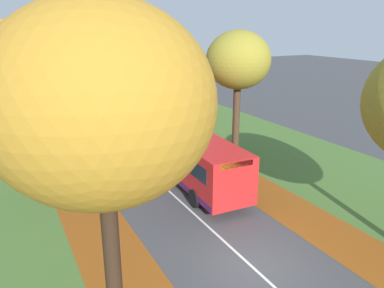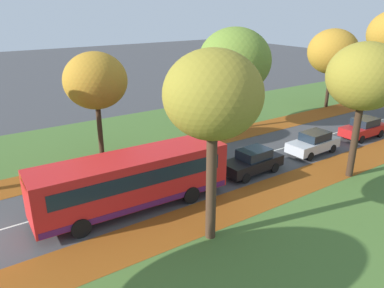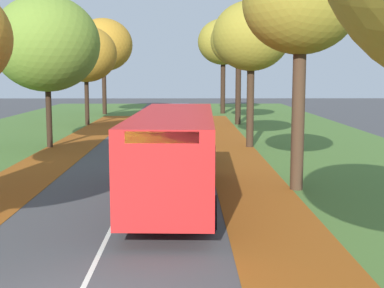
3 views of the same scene
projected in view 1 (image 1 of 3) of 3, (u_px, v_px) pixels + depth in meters
The scene contains 19 objects.
ground_plane at pixel (254, 268), 14.43m from camera, with size 160.00×160.00×0.00m, color #424244.
leaf_litter_left at pixel (66, 170), 24.20m from camera, with size 2.80×60.00×0.00m, color #8C4714.
grass_verge_right at pixel (205, 124), 35.37m from camera, with size 12.00×90.00×0.01m, color #476B2D.
leaf_litter_right at pixel (191, 149), 28.28m from camera, with size 2.80×60.00×0.00m, color #8C4714.
road_centre_line at pixel (110, 137), 31.30m from camera, with size 0.12×80.00×0.01m, color silver.
tree_left_nearest at pixel (101, 105), 8.89m from camera, with size 5.57×5.57×9.68m.
tree_left_near at pixel (37, 99), 18.49m from camera, with size 4.26×4.26×7.42m.
tree_left_mid at pixel (23, 67), 28.49m from camera, with size 6.02×6.02×8.63m.
tree_left_far at pixel (10, 56), 39.60m from camera, with size 5.05×5.05×8.05m.
tree_left_distant at pixel (2, 40), 48.73m from camera, with size 5.96×5.96×9.76m.
tree_right_near at pixel (238, 61), 23.97m from camera, with size 4.18×4.18×8.69m.
tree_right_mid at pixel (162, 56), 33.51m from camera, with size 4.40×4.40×8.34m.
tree_right_far at pixel (122, 43), 45.10m from camera, with size 4.63×4.63×8.95m.
tree_right_distant at pixel (94, 36), 54.77m from camera, with size 5.28×5.28×9.82m.
bus at pixel (189, 154), 22.02m from camera, with size 2.92×10.48×2.98m.
car_black_lead at pixel (144, 133), 29.40m from camera, with size 1.92×4.27×1.62m.
car_silver_following at pixel (120, 117), 34.47m from camera, with size 1.88×4.25×1.62m.
car_red_third_in_line at pixel (103, 105), 39.75m from camera, with size 1.84×4.23×1.62m.
car_green_fourth_in_line at pixel (84, 94), 46.14m from camera, with size 1.86×4.24×1.62m.
Camera 1 is at (-7.82, -9.78, 8.96)m, focal length 35.00 mm.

